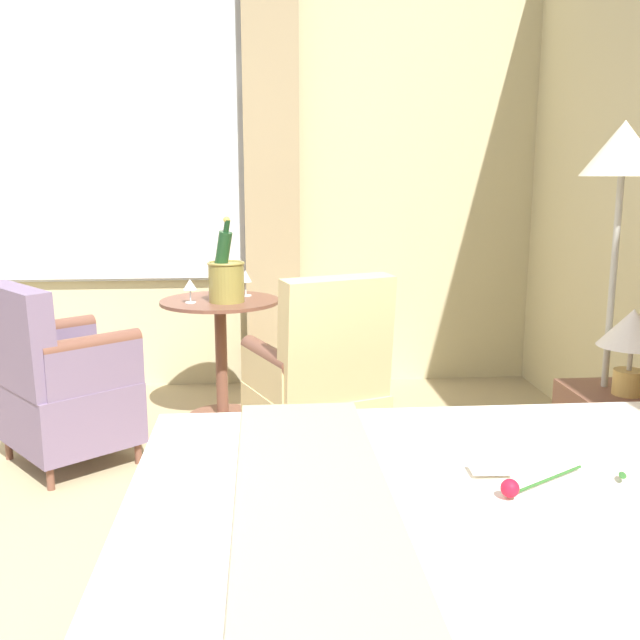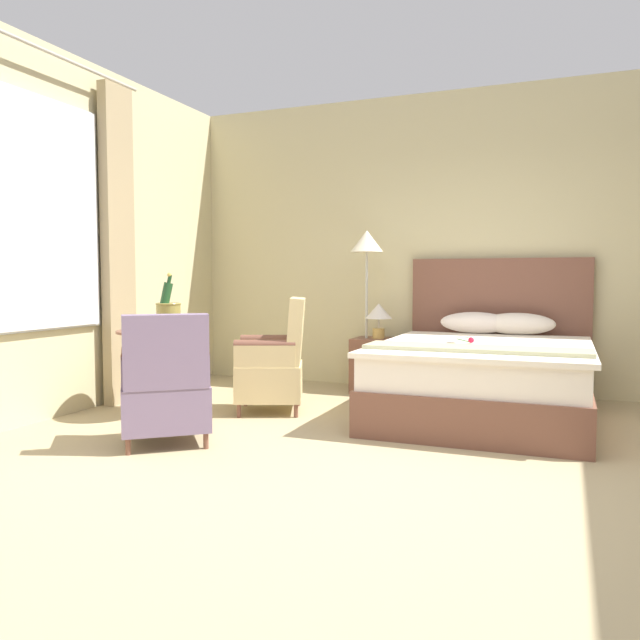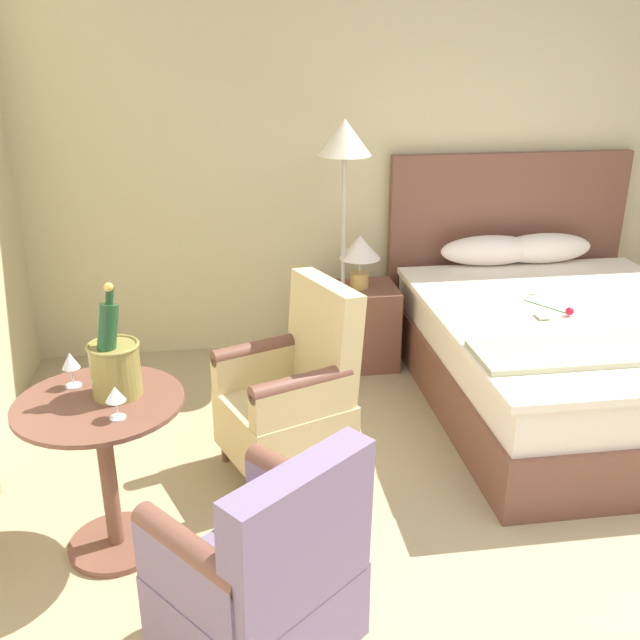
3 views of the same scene
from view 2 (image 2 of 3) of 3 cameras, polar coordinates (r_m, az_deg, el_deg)
name	(u,v)px [view 2 (image 2 of 3)]	position (r m, az deg, el deg)	size (l,w,h in m)	color
ground_plane	(417,476)	(3.83, 8.89, -13.93)	(7.84, 7.84, 0.00)	tan
wall_headboard_side	(484,242)	(6.61, 14.78, 6.93)	(6.46, 0.12, 3.08)	beige
wall_window_side	(4,229)	(5.37, -26.91, 7.41)	(0.27, 5.98, 3.08)	beige
bed	(485,374)	(5.50, 14.87, -4.77)	(1.73, 2.23, 1.37)	brown
nightstand	(378,365)	(6.41, 5.36, -4.15)	(0.53, 0.41, 0.56)	brown
bedside_lamp	(379,314)	(6.36, 5.39, 0.58)	(0.27, 0.27, 0.36)	tan
floor_lamp_brass	(367,257)	(6.35, 4.29, 5.74)	(0.33, 0.33, 1.65)	#B1B0A6
side_table_round	(159,363)	(5.46, -14.52, -3.85)	(0.69, 0.69, 0.73)	brown
champagne_bucket	(168,313)	(5.41, -13.72, 0.65)	(0.21, 0.21, 0.48)	olive
wine_glass_near_bucket	(157,316)	(5.62, -14.70, 0.38)	(0.07, 0.07, 0.16)	white
wine_glass_near_edge	(156,320)	(5.24, -14.77, 0.01)	(0.08, 0.08, 0.14)	white
armchair_by_window	(275,365)	(5.47, -4.13, -4.09)	(0.75, 0.72, 1.00)	brown
armchair_facing_bed	(165,388)	(4.50, -13.97, -6.01)	(0.80, 0.79, 0.93)	brown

